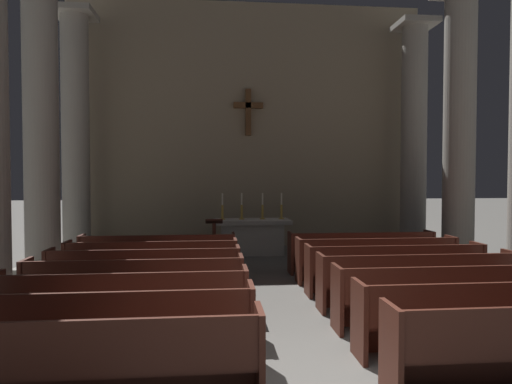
{
  "coord_description": "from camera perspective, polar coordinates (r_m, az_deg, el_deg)",
  "views": [
    {
      "loc": [
        -1.09,
        -4.2,
        2.21
      ],
      "look_at": [
        0.0,
        7.17,
        1.83
      ],
      "focal_mm": 30.92,
      "sensor_mm": 36.0,
      "label": 1
    }
  ],
  "objects": [
    {
      "name": "pew_right_row_5",
      "position": [
        8.86,
        17.54,
        -9.45
      ],
      "size": [
        3.39,
        0.5,
        0.95
      ],
      "color": "#4C2319",
      "rests_on": "ground"
    },
    {
      "name": "pew_right_row_3",
      "position": [
        7.18,
        23.67,
        -12.21
      ],
      "size": [
        3.39,
        0.5,
        0.95
      ],
      "color": "#4C2319",
      "rests_on": "ground"
    },
    {
      "name": "column_right_fourth",
      "position": [
        14.33,
        19.73,
        6.44
      ],
      "size": [
        1.14,
        1.14,
        6.91
      ],
      "color": "#9E998E",
      "rests_on": "ground"
    },
    {
      "name": "column_right_third",
      "position": [
        12.13,
        24.8,
        7.22
      ],
      "size": [
        1.14,
        1.14,
        6.91
      ],
      "color": "#9E998E",
      "rests_on": "ground"
    },
    {
      "name": "candlestick_outer_right",
      "position": [
        12.72,
        3.31,
        -2.4
      ],
      "size": [
        0.16,
        0.16,
        0.75
      ],
      "color": "#B79338",
      "rests_on": "altar"
    },
    {
      "name": "pew_left_row_1",
      "position": [
        4.67,
        -21.68,
        -19.99
      ],
      "size": [
        3.39,
        0.5,
        0.95
      ],
      "color": "#4C2319",
      "rests_on": "ground"
    },
    {
      "name": "lectern",
      "position": [
        11.45,
        -5.43,
        -6.44
      ],
      "size": [
        0.44,
        0.36,
        1.15
      ],
      "color": "#4C2319",
      "rests_on": "ground"
    },
    {
      "name": "pew_left_row_3",
      "position": [
        6.43,
        -16.78,
        -13.78
      ],
      "size": [
        3.39,
        0.5,
        0.95
      ],
      "color": "#4C2319",
      "rests_on": "ground"
    },
    {
      "name": "pew_left_row_4",
      "position": [
        7.34,
        -15.28,
        -11.79
      ],
      "size": [
        3.39,
        0.5,
        0.95
      ],
      "color": "#4C2319",
      "rests_on": "ground"
    },
    {
      "name": "pew_left_row_6",
      "position": [
        9.19,
        -13.23,
        -9.0
      ],
      "size": [
        3.39,
        0.5,
        0.95
      ],
      "color": "#4C2319",
      "rests_on": "ground"
    },
    {
      "name": "column_left_third",
      "position": [
        11.19,
        -26.02,
        7.67
      ],
      "size": [
        1.14,
        1.14,
        6.91
      ],
      "color": "#9E998E",
      "rests_on": "ground"
    },
    {
      "name": "pew_right_row_2",
      "position": [
        6.39,
        27.99,
        -14.04
      ],
      "size": [
        3.39,
        0.5,
        0.95
      ],
      "color": "#4C2319",
      "rests_on": "ground"
    },
    {
      "name": "candlestick_inner_left",
      "position": [
        12.59,
        -1.87,
        -2.44
      ],
      "size": [
        0.16,
        0.16,
        0.75
      ],
      "color": "#B79338",
      "rests_on": "altar"
    },
    {
      "name": "pew_left_row_2",
      "position": [
        5.54,
        -18.8,
        -16.41
      ],
      "size": [
        3.39,
        0.5,
        0.95
      ],
      "color": "#4C2319",
      "rests_on": "ground"
    },
    {
      "name": "pew_left_row_5",
      "position": [
        8.26,
        -14.14,
        -10.24
      ],
      "size": [
        3.39,
        0.5,
        0.95
      ],
      "color": "#4C2319",
      "rests_on": "ground"
    },
    {
      "name": "altar",
      "position": [
        12.69,
        -0.51,
        -5.68
      ],
      "size": [
        2.2,
        0.9,
        1.01
      ],
      "color": "#A8A399",
      "rests_on": "ground"
    },
    {
      "name": "candlestick_outer_left",
      "position": [
        12.57,
        -4.37,
        -2.46
      ],
      "size": [
        0.16,
        0.16,
        0.75
      ],
      "color": "#B79338",
      "rests_on": "altar"
    },
    {
      "name": "column_left_fourth",
      "position": [
        13.55,
        -22.3,
        6.68
      ],
      "size": [
        1.14,
        1.14,
        6.91
      ],
      "color": "#9E998E",
      "rests_on": "ground"
    },
    {
      "name": "candlestick_inner_right",
      "position": [
        12.65,
        0.85,
        -2.43
      ],
      "size": [
        0.16,
        0.16,
        0.75
      ],
      "color": "#B79338",
      "rests_on": "altar"
    },
    {
      "name": "apse_with_cross",
      "position": [
        14.31,
        -1.09,
        8.61
      ],
      "size": [
        11.17,
        0.43,
        7.76
      ],
      "color": "gray",
      "rests_on": "ground"
    },
    {
      "name": "pew_right_row_4",
      "position": [
        8.0,
        20.27,
        -10.7
      ],
      "size": [
        3.39,
        0.5,
        0.95
      ],
      "color": "#4C2319",
      "rests_on": "ground"
    },
    {
      "name": "pew_left_row_7",
      "position": [
        10.13,
        -12.49,
        -7.98
      ],
      "size": [
        3.39,
        0.5,
        0.95
      ],
      "color": "#4C2319",
      "rests_on": "ground"
    },
    {
      "name": "pew_right_row_7",
      "position": [
        10.62,
        13.46,
        -7.53
      ],
      "size": [
        3.39,
        0.5,
        0.95
      ],
      "color": "#4C2319",
      "rests_on": "ground"
    },
    {
      "name": "pew_right_row_6",
      "position": [
        9.73,
        15.31,
        -8.41
      ],
      "size": [
        3.39,
        0.5,
        0.95
      ],
      "color": "#4C2319",
      "rests_on": "ground"
    }
  ]
}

